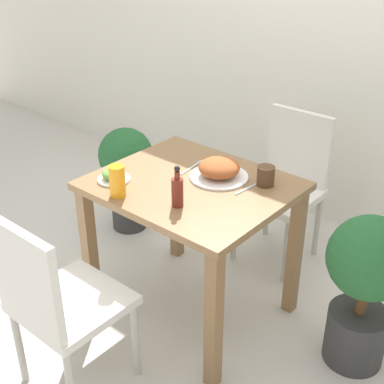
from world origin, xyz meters
name	(u,v)px	position (x,y,z in m)	size (l,w,h in m)	color
ground_plane	(192,307)	(0.00, 0.00, 0.00)	(16.00, 16.00, 0.00)	beige
wall_back	(337,23)	(0.00, 1.33, 1.30)	(8.00, 0.05, 2.60)	silver
dining_table	(192,206)	(0.00, 0.00, 0.63)	(0.90, 0.76, 0.76)	olive
chair_near	(55,299)	(-0.08, -0.77, 0.50)	(0.42, 0.42, 0.89)	silver
chair_far	(287,179)	(0.07, 0.78, 0.50)	(0.42, 0.42, 0.89)	silver
food_plate	(219,170)	(0.07, 0.12, 0.80)	(0.28, 0.28, 0.10)	white
side_plate	(114,176)	(-0.30, -0.22, 0.78)	(0.16, 0.16, 0.06)	white
drink_cup	(266,176)	(0.28, 0.21, 0.80)	(0.08, 0.08, 0.09)	#4C331E
juice_glass	(117,181)	(-0.17, -0.31, 0.83)	(0.07, 0.07, 0.15)	orange
sauce_bottle	(177,191)	(0.09, -0.21, 0.83)	(0.05, 0.05, 0.19)	maroon
fork_utensil	(192,167)	(-0.11, 0.12, 0.76)	(0.03, 0.19, 0.00)	silver
spoon_utensil	(248,188)	(0.24, 0.12, 0.76)	(0.03, 0.18, 0.00)	silver
potted_plant_left	(126,168)	(-0.86, 0.37, 0.43)	(0.35, 0.35, 0.70)	#333333
potted_plant_right	(365,282)	(0.82, 0.22, 0.45)	(0.38, 0.38, 0.77)	#333333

